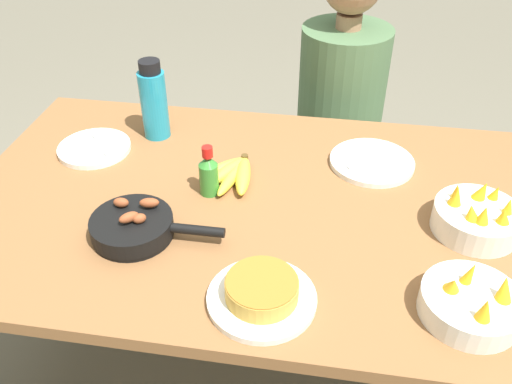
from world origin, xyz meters
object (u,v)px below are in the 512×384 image
empty_plate_far_left (372,162)px  water_bottle (154,101)px  frittata_plate_center (262,293)px  fruit_bowl_citrus (471,303)px  banana_bunch (233,173)px  person_figure (337,139)px  fruit_bowl_mango (477,217)px  empty_plate_near_front (94,148)px  skillet (135,226)px  hot_sauce_bottle (209,173)px

empty_plate_far_left → water_bottle: bearing=174.6°
frittata_plate_center → water_bottle: bearing=124.1°
empty_plate_far_left → fruit_bowl_citrus: fruit_bowl_citrus is taller
banana_bunch → frittata_plate_center: frittata_plate_center is taller
person_figure → fruit_bowl_citrus: bearing=-74.6°
empty_plate_far_left → fruit_bowl_mango: bearing=-46.2°
banana_bunch → person_figure: (0.28, 0.66, -0.26)m
empty_plate_near_front → person_figure: bearing=38.9°
banana_bunch → skillet: size_ratio=0.60×
skillet → person_figure: person_figure is taller
empty_plate_near_front → fruit_bowl_citrus: bearing=-25.3°
water_bottle → frittata_plate_center: bearing=-55.9°
fruit_bowl_mango → fruit_bowl_citrus: bearing=-100.9°
frittata_plate_center → person_figure: (0.13, 1.09, -0.26)m
fruit_bowl_mango → empty_plate_near_front: bearing=169.4°
frittata_plate_center → empty_plate_far_left: 0.62m
banana_bunch → fruit_bowl_mango: (0.63, -0.12, 0.02)m
frittata_plate_center → empty_plate_near_front: frittata_plate_center is taller
empty_plate_near_front → person_figure: size_ratio=0.18×
fruit_bowl_citrus → fruit_bowl_mango: bearing=79.1°
empty_plate_far_left → hot_sauce_bottle: hot_sauce_bottle is taller
water_bottle → banana_bunch: bearing=-34.8°
water_bottle → empty_plate_far_left: bearing=-5.4°
skillet → hot_sauce_bottle: hot_sauce_bottle is taller
person_figure → frittata_plate_center: bearing=-97.0°
banana_bunch → empty_plate_far_left: size_ratio=0.81×
empty_plate_near_front → empty_plate_far_left: same height
fruit_bowl_citrus → person_figure: 1.13m
skillet → person_figure: (0.47, 0.93, -0.26)m
empty_plate_far_left → frittata_plate_center: bearing=-112.5°
person_figure → fruit_bowl_mango: bearing=-66.2°
hot_sauce_bottle → person_figure: bearing=65.7°
banana_bunch → fruit_bowl_citrus: bearing=-35.0°
frittata_plate_center → person_figure: bearing=83.0°
hot_sauce_bottle → fruit_bowl_mango: bearing=-4.0°
frittata_plate_center → person_figure: size_ratio=0.20×
frittata_plate_center → fruit_bowl_mango: bearing=33.1°
empty_plate_far_left → fruit_bowl_mango: size_ratio=1.16×
empty_plate_near_front → water_bottle: (0.16, 0.12, 0.11)m
skillet → banana_bunch: bearing=55.2°
person_figure → banana_bunch: bearing=-113.1°
empty_plate_far_left → skillet: bearing=-144.4°
empty_plate_near_front → fruit_bowl_citrus: (1.01, -0.48, 0.02)m
person_figure → hot_sauce_bottle: bearing=-114.3°
fruit_bowl_mango → fruit_bowl_citrus: (-0.05, -0.28, -0.01)m
skillet → person_figure: size_ratio=0.28×
frittata_plate_center → person_figure: 1.13m
skillet → water_bottle: size_ratio=1.33×
skillet → hot_sauce_bottle: 0.25m
skillet → hot_sauce_bottle: bearing=55.0°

